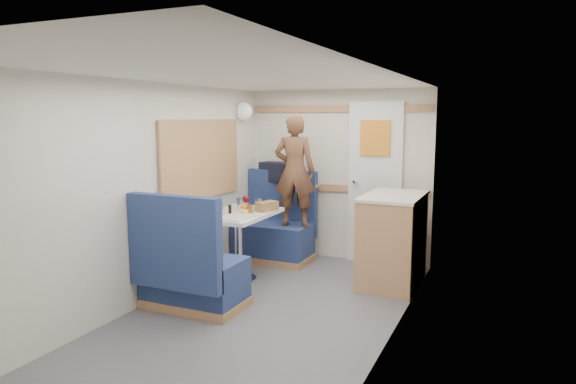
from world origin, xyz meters
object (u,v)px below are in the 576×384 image
at_px(dome_light, 244,111).
at_px(tray, 238,217).
at_px(wine_glass, 246,200).
at_px(tumbler_left, 221,209).
at_px(cheese_block, 243,211).
at_px(salt_grinder, 244,206).
at_px(bench_near, 190,276).
at_px(orange_fruit, 243,208).
at_px(person, 295,171).
at_px(dinette_table, 238,227).
at_px(beer_glass, 250,210).
at_px(tumbler_right, 258,204).
at_px(bench_far, 275,235).
at_px(galley_counter, 392,239).
at_px(duffel_bag, 280,172).
at_px(pepper_grinder, 230,209).
at_px(bread_loaf, 267,206).
at_px(tumbler_mid, 240,204).

bearing_deg(dome_light, tray, -64.44).
xyz_separation_m(wine_glass, tumbler_left, (-0.16, -0.24, -0.06)).
bearing_deg(cheese_block, dome_light, 117.91).
distance_m(cheese_block, salt_grinder, 0.27).
relative_size(bench_near, orange_fruit, 15.48).
xyz_separation_m(person, salt_grinder, (-0.30, -0.64, -0.32)).
height_order(dinette_table, tumbler_left, tumbler_left).
distance_m(beer_glass, salt_grinder, 0.27).
bearing_deg(salt_grinder, orange_fruit, -62.79).
bearing_deg(beer_glass, dome_light, 121.45).
height_order(bench_near, dome_light, dome_light).
bearing_deg(dinette_table, wine_glass, 57.65).
height_order(cheese_block, tumbler_right, tumbler_right).
bearing_deg(tray, orange_fruit, 106.40).
xyz_separation_m(bench_far, tray, (0.14, -1.12, 0.43)).
bearing_deg(galley_counter, beer_glass, -155.22).
xyz_separation_m(duffel_bag, pepper_grinder, (-0.00, -1.21, -0.25)).
distance_m(dome_light, tray, 1.59).
relative_size(person, duffel_bag, 2.57).
bearing_deg(dome_light, person, -5.35).
relative_size(galley_counter, tumbler_left, 7.88).
relative_size(duffel_bag, tray, 1.35).
xyz_separation_m(orange_fruit, bread_loaf, (0.16, 0.22, -0.00)).
distance_m(dinette_table, cheese_block, 0.24).
relative_size(tumbler_left, salt_grinder, 1.35).
bearing_deg(galley_counter, dome_light, 170.82).
bearing_deg(dome_light, bread_loaf, -46.31).
height_order(dome_light, person, dome_light).
distance_m(orange_fruit, tumbler_right, 0.21).
relative_size(dinette_table, tray, 2.52).
height_order(galley_counter, orange_fruit, galley_counter).
height_order(person, tumbler_left, person).
relative_size(tumbler_left, bread_loaf, 0.51).
relative_size(bench_near, galley_counter, 1.14).
relative_size(cheese_block, wine_glass, 0.60).
distance_m(dinette_table, pepper_grinder, 0.22).
bearing_deg(tumbler_left, dinette_table, 57.58).
height_order(dome_light, bread_loaf, dome_light).
xyz_separation_m(wine_glass, beer_glass, (0.11, -0.13, -0.07)).
relative_size(duffel_bag, bread_loaf, 2.16).
bearing_deg(salt_grinder, tray, -69.12).
relative_size(person, pepper_grinder, 14.20).
height_order(duffel_bag, tray, duffel_bag).
bearing_deg(tumbler_left, tray, -19.33).
distance_m(galley_counter, wine_glass, 1.54).
bearing_deg(person, tumbler_mid, 49.16).
distance_m(dinette_table, duffel_bag, 1.21).
bearing_deg(tumbler_right, tumbler_mid, -165.06).
height_order(person, wine_glass, person).
bearing_deg(dinette_table, bench_far, 90.00).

